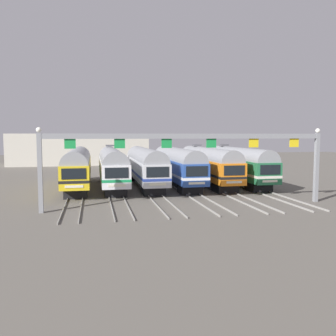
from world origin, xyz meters
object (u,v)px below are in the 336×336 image
at_px(commuter_train_silver, 145,165).
at_px(commuter_train_orange, 208,164).
at_px(commuter_train_yellow, 78,166).
at_px(catenary_gantry, 189,147).
at_px(commuter_train_green, 237,163).
at_px(commuter_train_white, 112,165).
at_px(commuter_train_blue, 177,164).

distance_m(commuter_train_silver, commuter_train_orange, 8.06).
height_order(commuter_train_yellow, catenary_gantry, catenary_gantry).
xyz_separation_m(commuter_train_silver, commuter_train_green, (12.09, 0.00, 0.00)).
bearing_deg(commuter_train_white, commuter_train_green, 0.00).
distance_m(commuter_train_yellow, commuter_train_blue, 12.09).
relative_size(commuter_train_blue, commuter_train_orange, 1.00).
height_order(commuter_train_white, commuter_train_blue, commuter_train_white).
distance_m(commuter_train_silver, commuter_train_green, 12.09).
distance_m(commuter_train_white, commuter_train_blue, 8.06).
bearing_deg(catenary_gantry, commuter_train_blue, 81.51).
relative_size(commuter_train_yellow, catenary_gantry, 0.71).
bearing_deg(commuter_train_yellow, commuter_train_silver, 0.00).
bearing_deg(catenary_gantry, commuter_train_yellow, 126.75).
bearing_deg(commuter_train_yellow, catenary_gantry, -53.25).
xyz_separation_m(commuter_train_blue, commuter_train_green, (8.06, 0.00, 0.00)).
relative_size(commuter_train_silver, commuter_train_blue, 1.00).
relative_size(commuter_train_silver, commuter_train_orange, 1.00).
xyz_separation_m(commuter_train_blue, commuter_train_orange, (4.03, 0.00, 0.00)).
bearing_deg(catenary_gantry, commuter_train_orange, 65.87).
bearing_deg(commuter_train_yellow, commuter_train_white, 0.06).
bearing_deg(commuter_train_orange, commuter_train_white, 180.00).
height_order(commuter_train_white, catenary_gantry, catenary_gantry).
height_order(commuter_train_orange, commuter_train_green, same).
bearing_deg(commuter_train_blue, commuter_train_green, 0.03).
bearing_deg(commuter_train_blue, catenary_gantry, -98.49).
height_order(commuter_train_silver, commuter_train_blue, same).
bearing_deg(commuter_train_silver, commuter_train_orange, 0.03).
height_order(commuter_train_silver, commuter_train_orange, commuter_train_orange).
distance_m(commuter_train_orange, catenary_gantry, 15.03).
bearing_deg(commuter_train_blue, commuter_train_white, 179.97).
bearing_deg(commuter_train_blue, commuter_train_yellow, 180.00).
relative_size(commuter_train_white, commuter_train_orange, 1.00).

